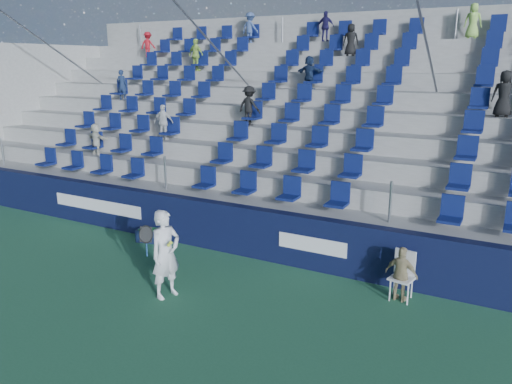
% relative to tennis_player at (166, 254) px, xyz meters
% --- Properties ---
extents(ground, '(70.00, 70.00, 0.00)m').
position_rel_tennis_player_xyz_m(ground, '(0.54, -0.48, -0.89)').
color(ground, '#2F6D48').
rests_on(ground, ground).
extents(sponsor_wall, '(24.00, 0.32, 1.20)m').
position_rel_tennis_player_xyz_m(sponsor_wall, '(0.54, 2.67, -0.29)').
color(sponsor_wall, '#0E1334').
rests_on(sponsor_wall, ground).
extents(grandstand, '(24.00, 8.17, 6.63)m').
position_rel_tennis_player_xyz_m(grandstand, '(0.54, 7.76, 1.25)').
color(grandstand, '#A6A6A1').
rests_on(grandstand, ground).
extents(tennis_player, '(0.69, 0.73, 1.77)m').
position_rel_tennis_player_xyz_m(tennis_player, '(0.00, 0.00, 0.00)').
color(tennis_player, silver).
rests_on(tennis_player, ground).
extents(line_judge_chair, '(0.49, 0.51, 0.96)m').
position_rel_tennis_player_xyz_m(line_judge_chair, '(4.10, 2.17, -0.34)').
color(line_judge_chair, white).
rests_on(line_judge_chair, ground).
extents(line_judge, '(0.68, 0.37, 1.10)m').
position_rel_tennis_player_xyz_m(line_judge, '(4.10, 2.02, -0.34)').
color(line_judge, tan).
rests_on(line_judge, ground).
extents(ball_bin, '(0.67, 0.52, 0.33)m').
position_rel_tennis_player_xyz_m(ball_bin, '(-2.40, 2.27, -0.71)').
color(ball_bin, '#101B3B').
rests_on(ball_bin, ground).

